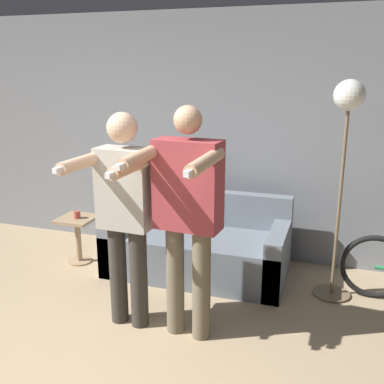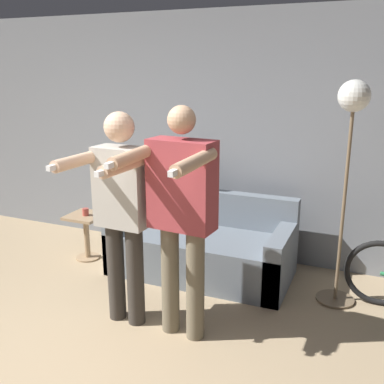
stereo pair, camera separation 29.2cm
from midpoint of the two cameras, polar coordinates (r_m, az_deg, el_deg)
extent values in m
cube|color=gray|center=(4.98, 1.24, 7.18)|extent=(10.00, 0.05, 2.60)
cube|color=slate|center=(4.56, 2.99, -7.85)|extent=(1.78, 0.85, 0.43)
cube|color=slate|center=(4.74, 4.52, -1.91)|extent=(1.78, 0.14, 0.35)
cube|color=slate|center=(4.85, -6.07, -5.58)|extent=(0.16, 0.85, 0.57)
cube|color=slate|center=(4.35, 13.19, -8.46)|extent=(0.16, 0.85, 0.57)
cylinder|color=#38332D|center=(3.75, -7.41, -10.02)|extent=(0.14, 0.14, 0.83)
cylinder|color=#38332D|center=(3.66, -4.92, -10.60)|extent=(0.14, 0.14, 0.83)
cube|color=#B7B2A8|center=(3.45, -6.53, 0.59)|extent=(0.42, 0.24, 0.62)
sphere|color=#D8AD8C|center=(3.36, -6.77, 8.19)|extent=(0.23, 0.23, 0.23)
cylinder|color=#D8AD8C|center=(3.31, -11.83, 3.92)|extent=(0.11, 0.50, 0.09)
cube|color=white|center=(3.12, -14.57, 3.06)|extent=(0.04, 0.12, 0.04)
cylinder|color=#D8AD8C|center=(3.09, -5.99, 3.36)|extent=(0.11, 0.50, 0.09)
cube|color=white|center=(2.88, -8.54, 2.41)|extent=(0.04, 0.12, 0.04)
cylinder|color=#6B604C|center=(3.54, -0.38, -11.04)|extent=(0.14, 0.14, 0.88)
cylinder|color=#6B604C|center=(3.46, 2.89, -11.78)|extent=(0.14, 0.14, 0.88)
cube|color=#9E383D|center=(3.22, 1.31, 0.87)|extent=(0.50, 0.26, 0.66)
sphere|color=tan|center=(3.14, 1.36, 9.15)|extent=(0.20, 0.20, 0.20)
cylinder|color=tan|center=(3.07, -4.63, 4.61)|extent=(0.13, 0.51, 0.12)
cube|color=white|center=(2.87, -7.28, 3.49)|extent=(0.05, 0.12, 0.04)
cylinder|color=tan|center=(2.85, 3.27, 3.80)|extent=(0.13, 0.51, 0.12)
cube|color=white|center=(2.64, 1.02, 2.54)|extent=(0.05, 0.12, 0.04)
ellipsoid|color=#3D3833|center=(4.72, 2.57, 1.36)|extent=(0.36, 0.15, 0.17)
sphere|color=#3D3833|center=(4.66, 4.36, 1.84)|extent=(0.11, 0.11, 0.11)
ellipsoid|color=#3D3833|center=(4.82, 0.54, 0.94)|extent=(0.20, 0.04, 0.04)
cone|color=#3D3833|center=(4.64, 4.06, 2.31)|extent=(0.03, 0.03, 0.03)
cone|color=#3D3833|center=(4.67, 4.22, 2.42)|extent=(0.03, 0.03, 0.03)
cylinder|color=#756047|center=(4.39, 19.56, -12.72)|extent=(0.34, 0.34, 0.02)
cylinder|color=#756047|center=(4.07, 20.65, -2.03)|extent=(0.03, 0.03, 1.73)
sphere|color=white|center=(3.91, 21.98, 11.25)|extent=(0.26, 0.26, 0.26)
cylinder|color=#A38460|center=(5.09, -11.45, -8.14)|extent=(0.26, 0.26, 0.02)
cylinder|color=#A38460|center=(5.00, -11.59, -5.75)|extent=(0.06, 0.06, 0.47)
cube|color=#A38460|center=(4.92, -11.75, -3.03)|extent=(0.37, 0.37, 0.03)
cylinder|color=#B7473D|center=(4.88, -11.72, -2.51)|extent=(0.07, 0.07, 0.08)
torus|color=black|center=(4.33, 24.61, -9.40)|extent=(0.60, 0.05, 0.60)
camera|label=1|loc=(0.15, -87.80, 0.61)|focal=42.00mm
camera|label=2|loc=(0.15, 92.20, -0.61)|focal=42.00mm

